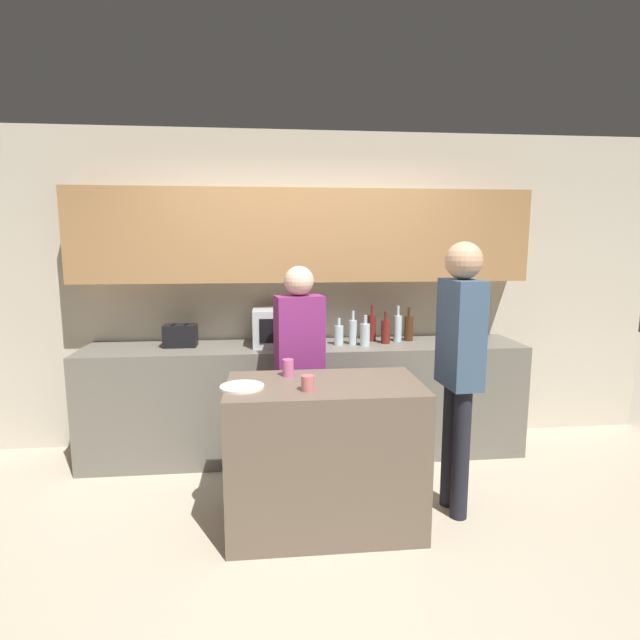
# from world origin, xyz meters

# --- Properties ---
(ground_plane) EXTENTS (14.00, 14.00, 0.00)m
(ground_plane) POSITION_xyz_m (0.00, 0.00, 0.00)
(ground_plane) COLOR #BCAD93
(back_wall) EXTENTS (6.40, 0.40, 2.70)m
(back_wall) POSITION_xyz_m (0.00, 1.66, 1.54)
(back_wall) COLOR beige
(back_wall) RESTS_ON ground_plane
(back_counter) EXTENTS (3.60, 0.62, 0.93)m
(back_counter) POSITION_xyz_m (0.00, 1.39, 0.47)
(back_counter) COLOR #6B665B
(back_counter) RESTS_ON ground_plane
(kitchen_island) EXTENTS (1.19, 0.66, 0.93)m
(kitchen_island) POSITION_xyz_m (0.03, 0.29, 0.46)
(kitchen_island) COLOR brown
(kitchen_island) RESTS_ON ground_plane
(microwave) EXTENTS (0.52, 0.39, 0.30)m
(microwave) POSITION_xyz_m (-0.17, 1.42, 1.08)
(microwave) COLOR #B7BABC
(microwave) RESTS_ON back_counter
(toaster) EXTENTS (0.26, 0.16, 0.18)m
(toaster) POSITION_xyz_m (-1.02, 1.42, 1.03)
(toaster) COLOR black
(toaster) RESTS_ON back_counter
(potted_plant) EXTENTS (0.14, 0.14, 0.40)m
(potted_plant) POSITION_xyz_m (1.47, 1.42, 1.13)
(potted_plant) COLOR brown
(potted_plant) RESTS_ON back_counter
(bottle_0) EXTENTS (0.07, 0.07, 0.22)m
(bottle_0) POSITION_xyz_m (0.27, 1.36, 1.02)
(bottle_0) COLOR silver
(bottle_0) RESTS_ON back_counter
(bottle_1) EXTENTS (0.07, 0.07, 0.28)m
(bottle_1) POSITION_xyz_m (0.39, 1.37, 1.04)
(bottle_1) COLOR silver
(bottle_1) RESTS_ON back_counter
(bottle_2) EXTENTS (0.08, 0.08, 0.25)m
(bottle_2) POSITION_xyz_m (0.48, 1.30, 1.03)
(bottle_2) COLOR silver
(bottle_2) RESTS_ON back_counter
(bottle_3) EXTENTS (0.07, 0.07, 0.31)m
(bottle_3) POSITION_xyz_m (0.57, 1.50, 1.05)
(bottle_3) COLOR maroon
(bottle_3) RESTS_ON back_counter
(bottle_4) EXTENTS (0.07, 0.07, 0.27)m
(bottle_4) POSITION_xyz_m (0.67, 1.38, 1.04)
(bottle_4) COLOR maroon
(bottle_4) RESTS_ON back_counter
(bottle_5) EXTENTS (0.07, 0.07, 0.31)m
(bottle_5) POSITION_xyz_m (0.79, 1.46, 1.05)
(bottle_5) COLOR silver
(bottle_5) RESTS_ON back_counter
(bottle_6) EXTENTS (0.08, 0.08, 0.29)m
(bottle_6) POSITION_xyz_m (0.89, 1.48, 1.05)
(bottle_6) COLOR #472814
(bottle_6) RESTS_ON back_counter
(plate_on_island) EXTENTS (0.26, 0.26, 0.01)m
(plate_on_island) POSITION_xyz_m (-0.46, 0.23, 0.93)
(plate_on_island) COLOR white
(plate_on_island) RESTS_ON kitchen_island
(cup_0) EXTENTS (0.08, 0.08, 0.09)m
(cup_0) POSITION_xyz_m (-0.08, 0.14, 0.97)
(cup_0) COLOR #D06B69
(cup_0) RESTS_ON kitchen_island
(cup_1) EXTENTS (0.07, 0.07, 0.11)m
(cup_1) POSITION_xyz_m (-0.18, 0.47, 0.98)
(cup_1) COLOR #CB5E8F
(cup_1) RESTS_ON kitchen_island
(person_left) EXTENTS (0.23, 0.35, 1.78)m
(person_left) POSITION_xyz_m (0.90, 0.35, 1.07)
(person_left) COLOR black
(person_left) RESTS_ON ground_plane
(person_center) EXTENTS (0.37, 0.25, 1.61)m
(person_center) POSITION_xyz_m (-0.09, 0.88, 0.95)
(person_center) COLOR black
(person_center) RESTS_ON ground_plane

